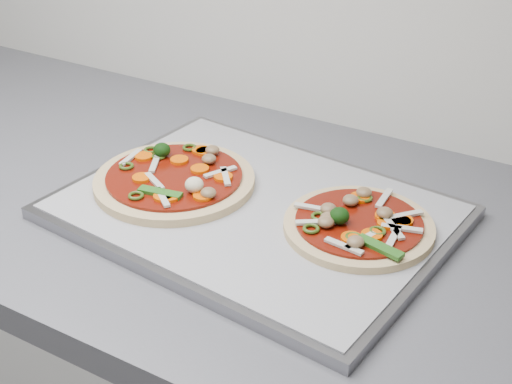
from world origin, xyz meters
The scene contains 4 objects.
baking_tray centered at (0.60, 1.29, 0.91)m, with size 0.48×0.35×0.02m, color gray.
parchment centered at (0.60, 1.29, 0.92)m, with size 0.45×0.33×0.00m, color #97979C.
pizza_left centered at (0.48, 1.28, 0.93)m, with size 0.24×0.24×0.04m.
pizza_right centered at (0.74, 1.30, 0.93)m, with size 0.23×0.23×0.03m.
Camera 1 is at (1.00, 0.62, 1.39)m, focal length 50.00 mm.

